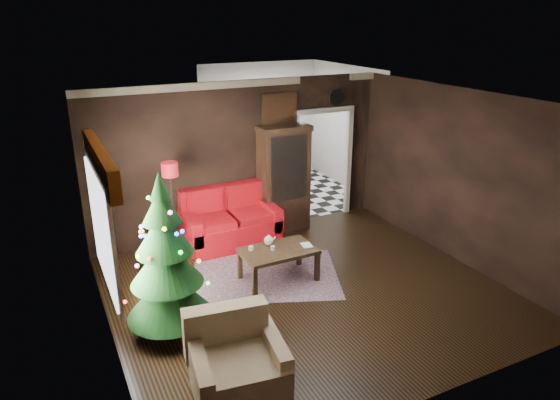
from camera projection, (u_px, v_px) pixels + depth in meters
name	position (u px, v px, depth m)	size (l,w,h in m)	color
floor	(307.00, 292.00, 7.46)	(5.50, 5.50, 0.00)	black
ceiling	(311.00, 101.00, 6.49)	(5.50, 5.50, 0.00)	white
wall_back	(241.00, 159.00, 9.08)	(5.50, 5.50, 0.00)	black
wall_front	(435.00, 285.00, 4.87)	(5.50, 5.50, 0.00)	black
wall_left	(101.00, 240.00, 5.84)	(5.50, 5.50, 0.00)	black
wall_right	(458.00, 177.00, 8.11)	(5.50, 5.50, 0.00)	black
doorway	(322.00, 166.00, 9.90)	(1.10, 0.10, 2.10)	silver
left_window	(102.00, 229.00, 6.00)	(0.05, 1.60, 1.40)	white
valance	(100.00, 162.00, 5.75)	(0.12, 2.10, 0.35)	#80370A
kitchen_floor	(287.00, 194.00, 11.53)	(3.00, 3.00, 0.00)	white
kitchen_window	(260.00, 109.00, 12.16)	(0.70, 0.06, 0.70)	white
rug	(265.00, 275.00, 7.92)	(2.25, 1.64, 0.01)	#503343
loveseat	(231.00, 218.00, 8.85)	(1.70, 0.90, 1.00)	#8C0004
curio_cabinet	(284.00, 181.00, 9.35)	(0.90, 0.45, 1.90)	black
floor_lamp	(173.00, 213.00, 8.18)	(0.29, 0.29, 1.69)	black
christmas_tree	(166.00, 258.00, 6.19)	(1.08, 1.08, 2.06)	black
armchair	(238.00, 364.00, 5.22)	(0.96, 0.96, 0.98)	beige
coffee_table	(278.00, 264.00, 7.71)	(1.12, 0.67, 0.51)	#331C12
teapot	(269.00, 240.00, 7.74)	(0.16, 0.16, 0.16)	silver
cup_a	(273.00, 248.00, 7.61)	(0.07, 0.07, 0.06)	white
cup_b	(251.00, 248.00, 7.59)	(0.07, 0.07, 0.06)	white
book	(302.00, 240.00, 7.69)	(0.15, 0.02, 0.20)	tan
wall_clock	(337.00, 97.00, 9.51)	(0.32, 0.32, 0.06)	white
painting	(279.00, 109.00, 9.06)	(0.62, 0.05, 0.52)	tan
kitchen_counter	(265.00, 162.00, 12.39)	(1.80, 0.60, 0.90)	silver
kitchen_table	(281.00, 184.00, 11.02)	(0.70, 0.70, 0.75)	brown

